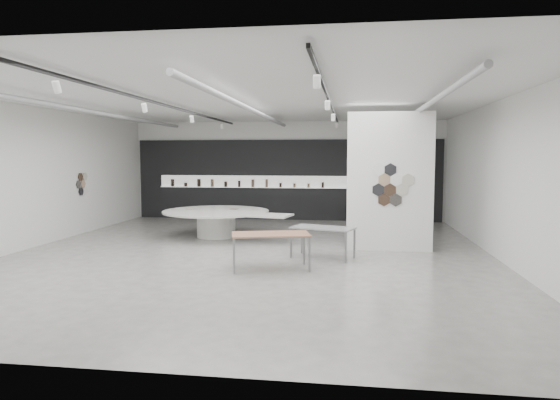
# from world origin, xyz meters

# --- Properties ---
(room) EXTENTS (12.02, 14.02, 3.82)m
(room) POSITION_xyz_m (-0.09, -0.00, 2.07)
(room) COLOR #9A9791
(room) RESTS_ON ground
(back_wall_display) EXTENTS (11.80, 0.27, 3.10)m
(back_wall_display) POSITION_xyz_m (-0.08, 6.93, 1.54)
(back_wall_display) COLOR black
(back_wall_display) RESTS_ON ground
(partition_column) EXTENTS (2.20, 0.38, 3.60)m
(partition_column) POSITION_xyz_m (3.50, 1.00, 1.80)
(partition_column) COLOR white
(partition_column) RESTS_ON ground
(display_island) EXTENTS (4.36, 3.81, 0.83)m
(display_island) POSITION_xyz_m (-1.49, 2.42, 0.53)
(display_island) COLOR white
(display_island) RESTS_ON ground
(sample_table_wood) EXTENTS (1.83, 1.22, 0.79)m
(sample_table_wood) POSITION_xyz_m (0.78, -1.63, 0.73)
(sample_table_wood) COLOR #97664E
(sample_table_wood) RESTS_ON ground
(sample_table_stone) EXTENTS (1.63, 1.16, 0.76)m
(sample_table_stone) POSITION_xyz_m (1.84, -0.28, 0.69)
(sample_table_stone) COLOR gray
(sample_table_stone) RESTS_ON ground
(kitchen_counter) EXTENTS (1.67, 0.74, 1.28)m
(kitchen_counter) POSITION_xyz_m (3.24, 6.51, 0.46)
(kitchen_counter) COLOR white
(kitchen_counter) RESTS_ON ground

